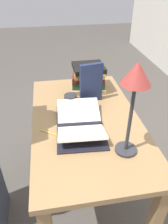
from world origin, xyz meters
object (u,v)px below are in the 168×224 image
object	(u,v)px
book_standing_upright	(91,83)
pencil	(52,133)
reading_lamp	(135,85)
coffee_mug	(71,100)
open_book	(80,123)
book_stack_tall	(88,78)

from	to	relation	value
book_standing_upright	pencil	xyz separation A→B (m)	(0.32, -0.29, -0.14)
reading_lamp	coffee_mug	bearing A→B (deg)	-154.86
pencil	reading_lamp	bearing A→B (deg)	61.88
open_book	book_standing_upright	world-z (taller)	book_standing_upright
book_stack_tall	reading_lamp	distance (m)	0.76
book_stack_tall	coffee_mug	xyz separation A→B (m)	(0.21, -0.16, -0.06)
book_stack_tall	pencil	distance (m)	0.59
book_standing_upright	coffee_mug	distance (m)	0.18
book_standing_upright	book_stack_tall	bearing A→B (deg)	165.78
open_book	pencil	size ratio (longest dim) A/B	3.76
pencil	book_standing_upright	bearing A→B (deg)	137.58
open_book	coffee_mug	xyz separation A→B (m)	(-0.24, -0.03, 0.02)
book_stack_tall	open_book	bearing A→B (deg)	-16.77
book_standing_upright	coffee_mug	world-z (taller)	book_standing_upright
book_stack_tall	book_standing_upright	xyz separation A→B (m)	(0.17, -0.01, 0.04)
coffee_mug	pencil	bearing A→B (deg)	-27.16
open_book	reading_lamp	size ratio (longest dim) A/B	0.97
coffee_mug	pencil	distance (m)	0.33
book_stack_tall	pencil	size ratio (longest dim) A/B	2.11
coffee_mug	book_stack_tall	bearing A→B (deg)	142.34
reading_lamp	coffee_mug	distance (m)	0.64
coffee_mug	pencil	xyz separation A→B (m)	(0.29, -0.15, -0.04)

